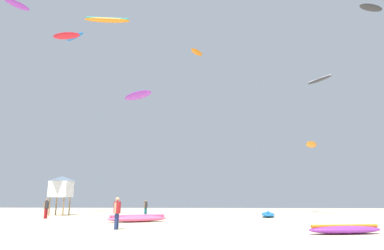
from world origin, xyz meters
TOP-DOWN VIEW (x-y plane):
  - ground_plane at (0.00, 0.00)m, footprint 120.00×120.00m
  - person_foreground at (-3.56, 6.28)m, footprint 0.39×0.57m
  - person_midground at (-5.48, 23.04)m, footprint 0.37×0.49m
  - person_left at (-13.10, 16.96)m, footprint 0.39×0.54m
  - kite_grounded_near at (6.85, 21.36)m, footprint 1.99×4.61m
  - kite_grounded_mid at (-3.91, 12.77)m, footprint 4.52×3.26m
  - kite_grounded_far at (8.00, 4.55)m, footprint 3.78×1.80m
  - lifeguard_tower at (-14.86, 23.27)m, footprint 2.30×2.30m
  - kite_aloft_0 at (-7.95, 15.11)m, footprint 4.30×1.84m
  - kite_aloft_1 at (-1.16, 41.52)m, footprint 2.41×3.19m
  - kite_aloft_2 at (14.69, 27.37)m, footprint 2.77×3.44m
  - kite_aloft_4 at (-18.80, 32.06)m, footprint 4.06×3.41m
  - kite_aloft_5 at (-19.40, 18.67)m, footprint 2.18×2.85m
  - kite_aloft_6 at (-17.86, 27.40)m, footprint 3.92×1.45m
  - kite_aloft_7 at (15.37, 35.43)m, footprint 3.05×4.09m
  - kite_aloft_8 at (-5.89, 19.46)m, footprint 3.83×3.25m
  - kite_aloft_9 at (21.55, 26.76)m, footprint 3.61×2.24m

SIDE VIEW (x-z plane):
  - ground_plane at x=0.00m, z-range 0.00..0.00m
  - kite_grounded_far at x=8.00m, z-range -0.01..0.43m
  - kite_grounded_near at x=6.85m, z-range -0.02..0.53m
  - kite_grounded_mid at x=-3.91m, z-range -0.01..0.52m
  - person_midground at x=-5.48m, z-range 0.14..1.76m
  - person_left at x=-13.10m, z-range 0.14..1.86m
  - person_foreground at x=-3.56m, z-range 0.15..1.88m
  - lifeguard_tower at x=-14.86m, z-range 0.98..5.13m
  - kite_aloft_7 at x=15.37m, z-range 8.81..9.73m
  - kite_aloft_8 at x=-5.89m, z-range 11.58..12.30m
  - kite_aloft_2 at x=14.69m, z-range 15.68..16.24m
  - kite_aloft_0 at x=-7.95m, z-range 17.54..18.33m
  - kite_aloft_5 at x=-19.40m, z-range 22.07..22.64m
  - kite_aloft_6 at x=-17.86m, z-range 22.70..23.55m
  - kite_aloft_9 at x=21.55m, z-range 24.74..25.46m
  - kite_aloft_4 at x=-18.80m, z-range 24.97..25.84m
  - kite_aloft_1 at x=-1.16m, z-range 26.33..27.11m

